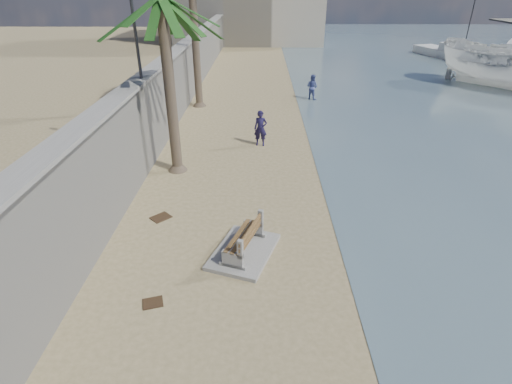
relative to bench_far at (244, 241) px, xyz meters
name	(u,v)px	position (x,y,z in m)	size (l,w,h in m)	color
seawall	(180,81)	(-4.37, 14.55, 1.34)	(0.45, 70.00, 3.50)	gray
wall_cap	(177,49)	(-4.37, 14.55, 3.14)	(0.80, 70.00, 0.12)	gray
bench_far	(244,241)	(0.00, 0.00, 0.00)	(2.19, 2.64, 0.95)	gray
palm_mid	(161,0)	(-3.00, 5.72, 6.02)	(5.00, 5.00, 7.42)	brown
person_a	(261,126)	(0.45, 8.65, 0.55)	(0.70, 0.47, 1.93)	#181334
person_b	(312,86)	(3.83, 17.18, 0.48)	(0.87, 0.67, 1.80)	#455190
boat_cruiser	(510,63)	(18.28, 20.40, 1.42)	(3.79, 3.90, 4.46)	silver
yacht_far	(449,54)	(19.72, 33.54, -0.06)	(8.53, 2.39, 1.50)	silver
sailboat_west	(464,49)	(22.99, 37.55, -0.09)	(5.81, 5.00, 8.82)	silver
debris_c	(161,217)	(-2.86, 1.93, -0.40)	(0.61, 0.49, 0.03)	#382616
debris_d	(153,303)	(-2.16, -2.07, -0.40)	(0.49, 0.39, 0.03)	#382616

